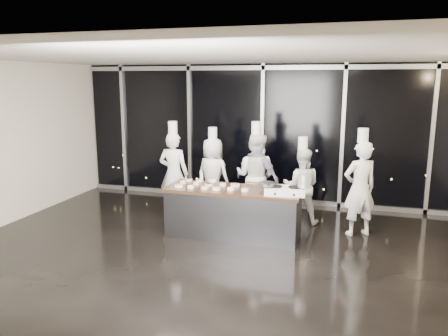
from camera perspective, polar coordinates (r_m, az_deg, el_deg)
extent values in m
plane|color=black|center=(7.39, -0.73, -11.13)|extent=(9.00, 9.00, 0.00)
cube|color=beige|center=(10.28, 5.15, 4.52)|extent=(9.00, 0.02, 3.20)
cube|color=beige|center=(3.84, -16.88, -7.88)|extent=(9.00, 0.02, 3.20)
cube|color=beige|center=(6.83, -0.81, 14.50)|extent=(9.00, 7.00, 0.02)
cube|color=black|center=(10.22, 5.08, 4.48)|extent=(8.90, 0.04, 3.18)
cube|color=#96999F|center=(10.10, 5.17, 12.92)|extent=(8.90, 0.08, 0.10)
cube|color=#96999F|center=(10.48, 4.87, -3.99)|extent=(8.90, 0.08, 0.10)
cube|color=#96999F|center=(11.46, -12.95, 4.99)|extent=(0.08, 0.08, 3.20)
cube|color=#96999F|center=(10.69, -4.50, 4.79)|extent=(0.08, 0.08, 3.20)
cube|color=#96999F|center=(10.18, 5.02, 4.45)|extent=(0.08, 0.08, 3.20)
cube|color=#96999F|center=(9.97, 15.22, 3.94)|extent=(0.08, 0.08, 3.20)
cube|color=#96999F|center=(10.08, 25.50, 3.31)|extent=(0.08, 0.08, 3.20)
cube|color=#333438|center=(8.05, 1.20, -6.01)|extent=(2.40, 0.80, 0.84)
cube|color=#3D2219|center=(7.93, 1.21, -2.90)|extent=(2.46, 0.86, 0.06)
cube|color=white|center=(7.60, 7.99, -2.95)|extent=(0.72, 0.49, 0.12)
cylinder|color=black|center=(7.60, 6.73, -2.38)|extent=(0.25, 0.25, 0.02)
cylinder|color=black|center=(7.58, 9.28, -2.49)|extent=(0.25, 0.25, 0.02)
cylinder|color=black|center=(7.40, 6.66, -3.39)|extent=(0.04, 0.02, 0.04)
cylinder|color=black|center=(7.39, 9.12, -3.49)|extent=(0.04, 0.02, 0.04)
cylinder|color=slate|center=(7.60, 5.59, -2.08)|extent=(0.33, 0.33, 0.05)
cube|color=#4C2B14|center=(7.62, 3.64, -1.95)|extent=(0.22, 0.05, 0.02)
cylinder|color=#B9B9BC|center=(7.53, 10.48, -1.64)|extent=(0.25, 0.25, 0.23)
cylinder|color=white|center=(8.06, -5.94, -2.34)|extent=(0.15, 0.15, 0.04)
cylinder|color=orange|center=(8.06, -5.94, -2.23)|extent=(0.12, 0.12, 0.01)
cylinder|color=white|center=(8.34, -5.40, -1.86)|extent=(0.12, 0.12, 0.04)
cylinder|color=#C2BF89|center=(8.34, -5.40, -1.75)|extent=(0.10, 0.10, 0.01)
cylinder|color=white|center=(8.53, -4.60, -1.54)|extent=(0.13, 0.13, 0.04)
cylinder|color=black|center=(8.53, -4.60, -1.44)|extent=(0.11, 0.11, 0.01)
cylinder|color=white|center=(7.96, -4.37, -2.48)|extent=(0.12, 0.12, 0.04)
cylinder|color=white|center=(7.96, -4.37, -2.37)|extent=(0.10, 0.10, 0.01)
cylinder|color=white|center=(8.23, -3.67, -2.01)|extent=(0.12, 0.12, 0.04)
cylinder|color=tan|center=(8.23, -3.67, -1.90)|extent=(0.10, 0.10, 0.01)
cylinder|color=white|center=(8.46, -3.26, -1.64)|extent=(0.12, 0.12, 0.04)
cylinder|color=olive|center=(8.45, -3.26, -1.53)|extent=(0.10, 0.10, 0.01)
cylinder|color=white|center=(7.89, -2.56, -2.60)|extent=(0.11, 0.11, 0.04)
cylinder|color=tan|center=(7.88, -2.56, -2.48)|extent=(0.09, 0.09, 0.01)
cylinder|color=white|center=(8.12, -2.03, -2.18)|extent=(0.15, 0.15, 0.04)
cylinder|color=black|center=(8.12, -2.03, -2.06)|extent=(0.12, 0.12, 0.01)
cylinder|color=white|center=(8.40, -1.51, -1.72)|extent=(0.15, 0.15, 0.04)
cylinder|color=white|center=(8.39, -1.51, -1.61)|extent=(0.13, 0.13, 0.01)
cylinder|color=white|center=(7.83, -1.00, -2.70)|extent=(0.15, 0.15, 0.04)
cylinder|color=tan|center=(7.82, -1.00, -2.58)|extent=(0.12, 0.12, 0.01)
cylinder|color=white|center=(8.12, -0.16, -2.17)|extent=(0.13, 0.13, 0.04)
cylinder|color=#B67268|center=(8.12, -0.16, -2.06)|extent=(0.11, 0.11, 0.01)
cylinder|color=white|center=(7.80, 0.88, -2.76)|extent=(0.13, 0.13, 0.04)
cylinder|color=#F5EDC3|center=(7.79, 0.88, -2.64)|extent=(0.11, 0.11, 0.01)
cylinder|color=white|center=(8.07, 1.47, -2.26)|extent=(0.17, 0.17, 0.04)
cylinder|color=olive|center=(8.07, 1.47, -2.15)|extent=(0.14, 0.14, 0.01)
cylinder|color=white|center=(7.74, 2.75, -2.87)|extent=(0.13, 0.13, 0.04)
cylinder|color=#D28546|center=(7.74, 2.75, -2.75)|extent=(0.11, 0.11, 0.01)
cylinder|color=silver|center=(8.43, -2.95, -1.24)|extent=(0.06, 0.06, 0.17)
cone|color=silver|center=(8.41, -2.96, -0.49)|extent=(0.05, 0.05, 0.06)
imported|color=silver|center=(9.29, -6.58, -0.75)|extent=(0.64, 0.42, 1.77)
cylinder|color=white|center=(9.13, -6.72, 5.28)|extent=(0.19, 0.19, 0.26)
imported|color=silver|center=(9.43, -1.47, -0.94)|extent=(0.90, 0.71, 1.62)
cylinder|color=white|center=(9.27, -1.50, 4.56)|extent=(0.23, 0.23, 0.26)
imported|color=silver|center=(8.98, 4.13, -1.06)|extent=(0.97, 0.82, 1.79)
cylinder|color=white|center=(8.82, 4.23, 5.25)|extent=(0.22, 0.22, 0.26)
imported|color=black|center=(8.93, 4.38, -1.36)|extent=(1.09, 0.80, 1.72)
imported|color=silver|center=(8.83, 10.08, -2.33)|extent=(0.79, 0.65, 1.52)
cylinder|color=white|center=(8.66, 10.27, 3.19)|extent=(0.21, 0.21, 0.26)
imported|color=silver|center=(8.36, 17.30, -2.59)|extent=(0.77, 0.69, 1.76)
cylinder|color=white|center=(8.19, 17.71, 4.09)|extent=(0.26, 0.26, 0.26)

